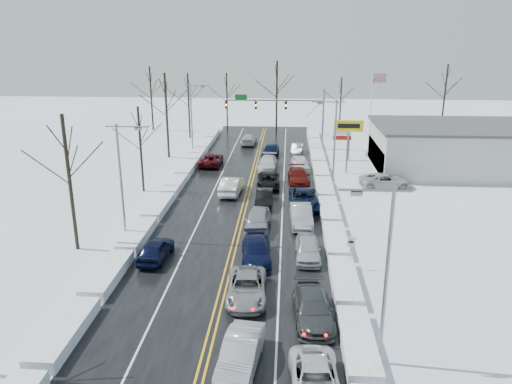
# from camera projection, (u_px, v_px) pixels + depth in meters

# --- Properties ---
(ground) EXTENTS (160.00, 160.00, 0.00)m
(ground) POSITION_uv_depth(u_px,v_px,m) (240.00, 223.00, 41.86)
(ground) COLOR white
(ground) RESTS_ON ground
(road_surface) EXTENTS (14.00, 84.00, 0.01)m
(road_surface) POSITION_uv_depth(u_px,v_px,m) (242.00, 214.00, 43.76)
(road_surface) COLOR black
(road_surface) RESTS_ON ground
(snow_bank_left) EXTENTS (1.65, 72.00, 0.73)m
(snow_bank_left) POSITION_uv_depth(u_px,v_px,m) (157.00, 212.00, 44.23)
(snow_bank_left) COLOR white
(snow_bank_left) RESTS_ON ground
(snow_bank_right) EXTENTS (1.65, 72.00, 0.73)m
(snow_bank_right) POSITION_uv_depth(u_px,v_px,m) (329.00, 216.00, 43.29)
(snow_bank_right) COLOR white
(snow_bank_right) RESTS_ON ground
(traffic_signal_mast) EXTENTS (13.28, 0.39, 8.00)m
(traffic_signal_mast) POSITION_uv_depth(u_px,v_px,m) (285.00, 108.00, 66.51)
(traffic_signal_mast) COLOR slate
(traffic_signal_mast) RESTS_ON ground
(tires_plus_sign) EXTENTS (3.20, 0.34, 6.00)m
(tires_plus_sign) POSITION_uv_depth(u_px,v_px,m) (348.00, 129.00, 54.84)
(tires_plus_sign) COLOR slate
(tires_plus_sign) RESTS_ON ground
(used_vehicles_sign) EXTENTS (2.20, 0.22, 4.65)m
(used_vehicles_sign) POSITION_uv_depth(u_px,v_px,m) (342.00, 134.00, 61.06)
(used_vehicles_sign) COLOR slate
(used_vehicles_sign) RESTS_ON ground
(speed_limit_sign) EXTENTS (0.55, 0.09, 2.35)m
(speed_limit_sign) POSITION_uv_depth(u_px,v_px,m) (351.00, 247.00, 33.25)
(speed_limit_sign) COLOR slate
(speed_limit_sign) RESTS_ON ground
(flagpole) EXTENTS (1.87, 1.20, 10.00)m
(flagpole) POSITION_uv_depth(u_px,v_px,m) (372.00, 103.00, 67.55)
(flagpole) COLOR silver
(flagpole) RESTS_ON ground
(dealership_building) EXTENTS (20.40, 12.40, 5.30)m
(dealership_building) POSITION_uv_depth(u_px,v_px,m) (465.00, 148.00, 56.63)
(dealership_building) COLOR #B6B6B1
(dealership_building) RESTS_ON ground
(streetlight_se) EXTENTS (3.20, 0.25, 9.00)m
(streetlight_se) POSITION_uv_depth(u_px,v_px,m) (383.00, 264.00, 22.62)
(streetlight_se) COLOR slate
(streetlight_se) RESTS_ON ground
(streetlight_ne) EXTENTS (3.20, 0.25, 9.00)m
(streetlight_ne) POSITION_uv_depth(u_px,v_px,m) (333.00, 137.00, 49.19)
(streetlight_ne) COLOR slate
(streetlight_ne) RESTS_ON ground
(streetlight_sw) EXTENTS (3.20, 0.25, 9.00)m
(streetlight_sw) POSITION_uv_depth(u_px,v_px,m) (123.00, 173.00, 36.93)
(streetlight_sw) COLOR slate
(streetlight_sw) RESTS_ON ground
(streetlight_nw) EXTENTS (3.20, 0.25, 9.00)m
(streetlight_nw) POSITION_uv_depth(u_px,v_px,m) (193.00, 113.00, 63.50)
(streetlight_nw) COLOR slate
(streetlight_nw) RESTS_ON ground
(tree_left_b) EXTENTS (4.00, 4.00, 10.00)m
(tree_left_b) POSITION_uv_depth(u_px,v_px,m) (67.00, 157.00, 34.71)
(tree_left_b) COLOR #2D231C
(tree_left_b) RESTS_ON ground
(tree_left_c) EXTENTS (3.40, 3.40, 8.50)m
(tree_left_c) POSITION_uv_depth(u_px,v_px,m) (140.00, 133.00, 48.26)
(tree_left_c) COLOR #2D231C
(tree_left_c) RESTS_ON ground
(tree_left_d) EXTENTS (4.20, 4.20, 10.50)m
(tree_left_d) POSITION_uv_depth(u_px,v_px,m) (166.00, 99.00, 61.16)
(tree_left_d) COLOR #2D231C
(tree_left_d) RESTS_ON ground
(tree_left_e) EXTENTS (3.80, 3.80, 9.50)m
(tree_left_e) POSITION_uv_depth(u_px,v_px,m) (188.00, 93.00, 72.73)
(tree_left_e) COLOR #2D231C
(tree_left_e) RESTS_ON ground
(tree_far_a) EXTENTS (4.00, 4.00, 10.00)m
(tree_far_a) POSITION_uv_depth(u_px,v_px,m) (151.00, 86.00, 78.76)
(tree_far_a) COLOR #2D231C
(tree_far_a) RESTS_ON ground
(tree_far_b) EXTENTS (3.60, 3.60, 9.00)m
(tree_far_b) POSITION_uv_depth(u_px,v_px,m) (227.00, 90.00, 79.19)
(tree_far_b) COLOR #2D231C
(tree_far_b) RESTS_ON ground
(tree_far_c) EXTENTS (4.40, 4.40, 11.00)m
(tree_far_c) POSITION_uv_depth(u_px,v_px,m) (277.00, 83.00, 76.36)
(tree_far_c) COLOR #2D231C
(tree_far_c) RESTS_ON ground
(tree_far_d) EXTENTS (3.40, 3.40, 8.50)m
(tree_far_d) POSITION_uv_depth(u_px,v_px,m) (341.00, 94.00, 77.71)
(tree_far_d) COLOR #2D231C
(tree_far_d) RESTS_ON ground
(tree_far_e) EXTENTS (4.20, 4.20, 10.50)m
(tree_far_e) POSITION_uv_depth(u_px,v_px,m) (446.00, 85.00, 76.76)
(tree_far_e) COLOR #2D231C
(tree_far_e) RESTS_ON ground
(queued_car_1) EXTENTS (2.18, 4.88, 1.55)m
(queued_car_1) POSITION_uv_depth(u_px,v_px,m) (241.00, 367.00, 23.95)
(queued_car_1) COLOR #AFB1B7
(queued_car_1) RESTS_ON ground
(queued_car_2) EXTENTS (2.58, 5.17, 1.41)m
(queued_car_2) POSITION_uv_depth(u_px,v_px,m) (247.00, 298.00, 30.12)
(queued_car_2) COLOR gray
(queued_car_2) RESTS_ON ground
(queued_car_3) EXTENTS (2.47, 5.19, 1.46)m
(queued_car_3) POSITION_uv_depth(u_px,v_px,m) (256.00, 260.00, 35.05)
(queued_car_3) COLOR black
(queued_car_3) RESTS_ON ground
(queued_car_4) EXTENTS (2.08, 4.84, 1.63)m
(queued_car_4) POSITION_uv_depth(u_px,v_px,m) (258.00, 229.00, 40.44)
(queued_car_4) COLOR #94969B
(queued_car_4) RESTS_ON ground
(queued_car_5) EXTENTS (1.56, 4.40, 1.45)m
(queued_car_5) POSITION_uv_depth(u_px,v_px,m) (264.00, 205.00, 45.98)
(queued_car_5) COLOR black
(queued_car_5) RESTS_ON ground
(queued_car_6) EXTENTS (2.41, 5.02, 1.38)m
(queued_car_6) POSITION_uv_depth(u_px,v_px,m) (268.00, 187.00, 51.36)
(queued_car_6) COLOR black
(queued_car_6) RESTS_ON ground
(queued_car_7) EXTENTS (2.22, 5.10, 1.46)m
(queued_car_7) POSITION_uv_depth(u_px,v_px,m) (268.00, 169.00, 58.04)
(queued_car_7) COLOR silver
(queued_car_7) RESTS_ON ground
(queued_car_8) EXTENTS (2.41, 4.76, 1.55)m
(queued_car_8) POSITION_uv_depth(u_px,v_px,m) (270.00, 156.00, 63.90)
(queued_car_8) COLOR #0B1333
(queued_car_8) RESTS_ON ground
(queued_car_11) EXTENTS (2.43, 5.22, 1.48)m
(queued_car_11) POSITION_uv_depth(u_px,v_px,m) (312.00, 320.00, 27.82)
(queued_car_11) COLOR #3B3E40
(queued_car_11) RESTS_ON ground
(queued_car_12) EXTENTS (1.80, 4.36, 1.48)m
(queued_car_12) POSITION_uv_depth(u_px,v_px,m) (307.00, 258.00, 35.34)
(queued_car_12) COLOR #B0B4B9
(queued_car_12) RESTS_ON ground
(queued_car_13) EXTENTS (1.97, 5.00, 1.62)m
(queued_car_13) POSITION_uv_depth(u_px,v_px,m) (301.00, 225.00, 41.47)
(queued_car_13) COLOR #9B9DA2
(queued_car_13) RESTS_ON ground
(queued_car_14) EXTENTS (2.78, 5.67, 1.55)m
(queued_car_14) POSITION_uv_depth(u_px,v_px,m) (304.00, 207.00, 45.62)
(queued_car_14) COLOR black
(queued_car_14) RESTS_ON ground
(queued_car_15) EXTENTS (2.46, 5.23, 1.48)m
(queued_car_15) POSITION_uv_depth(u_px,v_px,m) (298.00, 183.00, 52.71)
(queued_car_15) COLOR #4E0D0A
(queued_car_15) RESTS_ON ground
(queued_car_16) EXTENTS (2.35, 4.87, 1.60)m
(queued_car_16) POSITION_uv_depth(u_px,v_px,m) (300.00, 170.00, 57.55)
(queued_car_16) COLOR white
(queued_car_16) RESTS_ON ground
(queued_car_17) EXTENTS (1.73, 4.11, 1.32)m
(queued_car_17) POSITION_uv_depth(u_px,v_px,m) (297.00, 154.00, 65.22)
(queued_car_17) COLOR #444649
(queued_car_17) RESTS_ON ground
(oncoming_car_0) EXTENTS (2.14, 5.21, 1.68)m
(oncoming_car_0) POSITION_uv_depth(u_px,v_px,m) (232.00, 194.00, 49.33)
(oncoming_car_0) COLOR silver
(oncoming_car_0) RESTS_ON ground
(oncoming_car_1) EXTENTS (2.46, 5.20, 1.44)m
(oncoming_car_1) POSITION_uv_depth(u_px,v_px,m) (211.00, 165.00, 59.64)
(oncoming_car_1) COLOR #47090E
(oncoming_car_1) RESTS_ON ground
(oncoming_car_2) EXTENTS (2.18, 5.06, 1.45)m
(oncoming_car_2) POSITION_uv_depth(u_px,v_px,m) (249.00, 144.00, 70.57)
(oncoming_car_2) COLOR #B9B9BB
(oncoming_car_2) RESTS_ON ground
(oncoming_car_3) EXTENTS (1.99, 4.43, 1.48)m
(oncoming_car_3) POSITION_uv_depth(u_px,v_px,m) (156.00, 259.00, 35.23)
(oncoming_car_3) COLOR black
(oncoming_car_3) RESTS_ON ground
(parked_car_0) EXTENTS (5.51, 2.92, 1.47)m
(parked_car_0) POSITION_uv_depth(u_px,v_px,m) (385.00, 188.00, 51.18)
(parked_car_0) COLOR silver
(parked_car_0) RESTS_ON ground
(parked_car_1) EXTENTS (2.25, 5.33, 1.54)m
(parked_car_1) POSITION_uv_depth(u_px,v_px,m) (406.00, 177.00, 54.76)
(parked_car_1) COLOR #434648
(parked_car_1) RESTS_ON ground
(parked_car_2) EXTENTS (2.12, 4.57, 1.52)m
(parked_car_2) POSITION_uv_depth(u_px,v_px,m) (376.00, 159.00, 62.36)
(parked_car_2) COLOR silver
(parked_car_2) RESTS_ON ground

